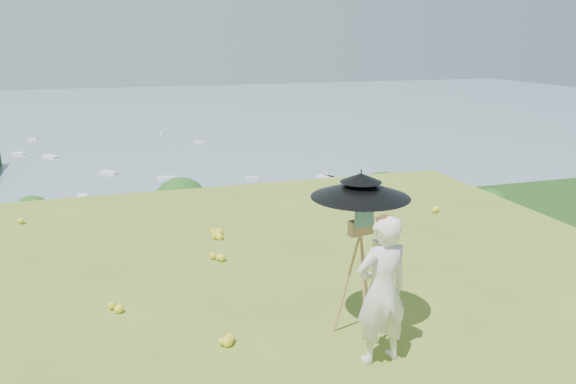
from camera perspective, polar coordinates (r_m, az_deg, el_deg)
name	(u,v)px	position (r m, az deg, el deg)	size (l,w,h in m)	color
ground	(243,326)	(7.33, -4.58, -13.46)	(14.00, 14.00, 0.00)	#537421
shoreline_tier	(138,306)	(90.39, -14.99, -11.13)	(170.00, 28.00, 8.00)	slate
bay_water	(118,130)	(249.12, -16.93, 6.04)	(700.00, 700.00, 0.00)	slate
slope_trees	(146,287)	(45.27, -14.27, -9.30)	(110.00, 50.00, 6.00)	#154715
harbor_town	(135,267)	(87.74, -15.28, -7.32)	(110.00, 22.00, 5.00)	silver
moored_boats	(77,173)	(171.72, -20.65, 1.86)	(140.00, 140.00, 0.70)	white
wildflowers	(239,313)	(7.52, -5.02, -12.18)	(10.00, 10.50, 0.12)	yellow
painter	(382,290)	(6.32, 9.51, -9.81)	(0.63, 0.41, 1.73)	beige
field_easel	(359,273)	(6.84, 7.23, -8.19)	(0.61, 0.61, 1.61)	#A17643
sun_umbrella	(360,201)	(6.56, 7.34, -0.91)	(1.16, 1.16, 0.75)	black
painter_cap	(385,219)	(6.02, 9.85, -2.77)	(0.20, 0.24, 0.10)	pink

